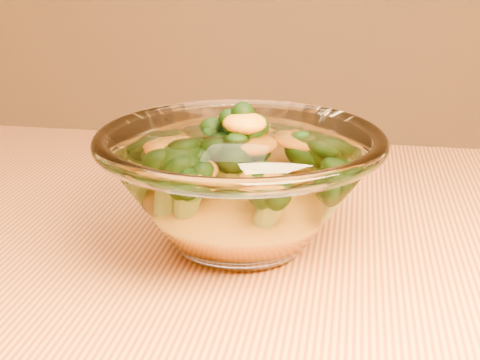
# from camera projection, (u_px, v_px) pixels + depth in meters

# --- Properties ---
(glass_bowl) EXTENTS (0.22, 0.22, 0.10)m
(glass_bowl) POSITION_uv_depth(u_px,v_px,m) (240.00, 186.00, 0.51)
(glass_bowl) COLOR white
(glass_bowl) RESTS_ON table
(cheese_sauce) EXTENTS (0.12, 0.12, 0.03)m
(cheese_sauce) POSITION_uv_depth(u_px,v_px,m) (240.00, 211.00, 0.52)
(cheese_sauce) COLOR orange
(cheese_sauce) RESTS_ON glass_bowl
(broccoli_heap) EXTENTS (0.15, 0.13, 0.08)m
(broccoli_heap) POSITION_uv_depth(u_px,v_px,m) (237.00, 165.00, 0.52)
(broccoli_heap) COLOR black
(broccoli_heap) RESTS_ON cheese_sauce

